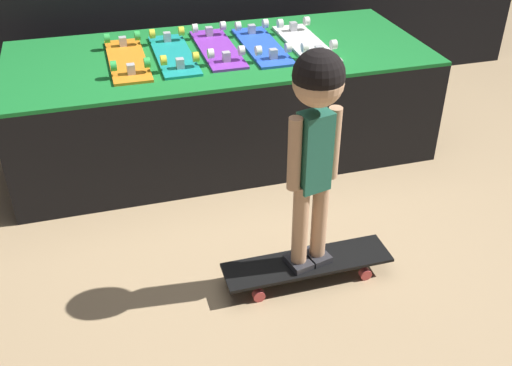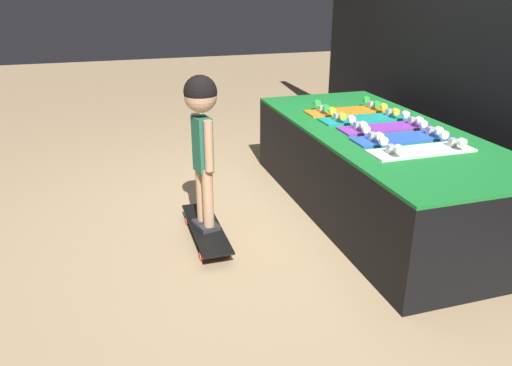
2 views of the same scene
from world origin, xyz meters
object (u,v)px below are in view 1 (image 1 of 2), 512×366
skateboard_teal_on_rack (174,53)px  skateboard_blue_on_rack (262,44)px  skateboard_purple_on_rack (217,47)px  skateboard_white_on_rack (305,42)px  child (316,123)px  skateboard_on_floor (307,264)px  skateboard_orange_on_rack (127,58)px

skateboard_teal_on_rack → skateboard_blue_on_rack: same height
skateboard_purple_on_rack → skateboard_blue_on_rack: (0.25, -0.03, 0.00)m
skateboard_teal_on_rack → skateboard_white_on_rack: bearing=-1.9°
child → skateboard_teal_on_rack: bearing=92.2°
skateboard_on_floor → child: child is taller
skateboard_on_floor → child: size_ratio=0.77×
skateboard_blue_on_rack → skateboard_white_on_rack: (0.25, -0.02, 0.00)m
skateboard_orange_on_rack → skateboard_teal_on_rack: size_ratio=1.00×
skateboard_white_on_rack → child: 1.31m
skateboard_teal_on_rack → skateboard_purple_on_rack: same height
skateboard_orange_on_rack → skateboard_purple_on_rack: bearing=3.9°
skateboard_orange_on_rack → skateboard_teal_on_rack: bearing=1.7°
skateboard_teal_on_rack → skateboard_blue_on_rack: (0.50, -0.00, 0.00)m
skateboard_blue_on_rack → skateboard_orange_on_rack: bearing=-179.6°
skateboard_blue_on_rack → skateboard_white_on_rack: 0.25m
skateboard_orange_on_rack → skateboard_on_floor: (0.59, -1.25, -0.55)m
skateboard_orange_on_rack → skateboard_on_floor: skateboard_orange_on_rack is taller
skateboard_purple_on_rack → skateboard_white_on_rack: 0.51m
skateboard_blue_on_rack → child: bearing=-97.4°
skateboard_teal_on_rack → skateboard_purple_on_rack: 0.25m
skateboard_white_on_rack → skateboard_teal_on_rack: bearing=178.1°
skateboard_purple_on_rack → skateboard_blue_on_rack: bearing=-6.4°
skateboard_purple_on_rack → skateboard_on_floor: bearing=-86.1°
skateboard_orange_on_rack → skateboard_purple_on_rack: size_ratio=1.00×
skateboard_purple_on_rack → child: bearing=-86.1°
skateboard_teal_on_rack → child: size_ratio=0.67×
skateboard_teal_on_rack → child: 1.31m
skateboard_white_on_rack → skateboard_blue_on_rack: bearing=174.8°
skateboard_on_floor → skateboard_purple_on_rack: bearing=93.9°
skateboard_purple_on_rack → child: 1.30m
child → skateboard_on_floor: bearing=70.0°
skateboard_orange_on_rack → skateboard_white_on_rack: (1.01, -0.02, 0.00)m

